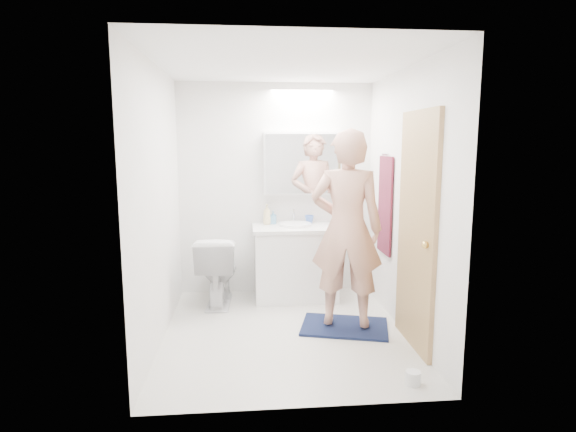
{
  "coord_description": "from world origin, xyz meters",
  "views": [
    {
      "loc": [
        -0.34,
        -4.07,
        1.74
      ],
      "look_at": [
        0.05,
        0.25,
        1.05
      ],
      "focal_mm": 29.03,
      "sensor_mm": 36.0,
      "label": 1
    }
  ],
  "objects": [
    {
      "name": "toilet_paper_roll",
      "position": [
        0.84,
        -1.02,
        0.05
      ],
      "size": [
        0.11,
        0.11,
        0.1
      ],
      "primitive_type": "cylinder",
      "color": "white",
      "rests_on": "floor"
    },
    {
      "name": "towel_hook",
      "position": [
        1.07,
        0.55,
        1.62
      ],
      "size": [
        0.07,
        0.02,
        0.02
      ],
      "primitive_type": "cylinder",
      "rotation": [
        0.0,
        1.57,
        0.0
      ],
      "color": "silver",
      "rests_on": "wall_right"
    },
    {
      "name": "soap_bottle_b",
      "position": [
        -0.04,
        1.15,
        0.9
      ],
      "size": [
        0.08,
        0.08,
        0.15
      ],
      "primitive_type": "imported",
      "rotation": [
        0.0,
        0.0,
        -0.18
      ],
      "color": "#5A98C2",
      "rests_on": "countertop"
    },
    {
      "name": "door",
      "position": [
        1.08,
        -0.35,
        1.0
      ],
      "size": [
        0.04,
        0.8,
        2.0
      ],
      "primitive_type": "cube",
      "color": "tan",
      "rests_on": "wall_right"
    },
    {
      "name": "mirror_panel",
      "position": [
        0.3,
        1.1,
        1.5
      ],
      "size": [
        0.84,
        0.01,
        0.66
      ],
      "primitive_type": "cube",
      "color": "silver",
      "rests_on": "medicine_cabinet"
    },
    {
      "name": "faucet",
      "position": [
        0.2,
        1.19,
        0.9
      ],
      "size": [
        0.02,
        0.02,
        0.16
      ],
      "primitive_type": "cylinder",
      "color": "silver",
      "rests_on": "countertop"
    },
    {
      "name": "soap_bottle_a",
      "position": [
        -0.11,
        1.11,
        0.93
      ],
      "size": [
        0.11,
        0.11,
        0.23
      ],
      "primitive_type": "imported",
      "rotation": [
        0.0,
        0.0,
        0.36
      ],
      "color": "#D6C38A",
      "rests_on": "countertop"
    },
    {
      "name": "sink_basin",
      "position": [
        0.2,
        0.99,
        0.84
      ],
      "size": [
        0.36,
        0.36,
        0.03
      ],
      "primitive_type": "cylinder",
      "color": "white",
      "rests_on": "countertop"
    },
    {
      "name": "wall_front",
      "position": [
        0.0,
        -1.25,
        1.2
      ],
      "size": [
        2.5,
        0.0,
        2.5
      ],
      "primitive_type": "plane",
      "rotation": [
        -1.57,
        0.0,
        0.0
      ],
      "color": "white",
      "rests_on": "floor"
    },
    {
      "name": "wall_right",
      "position": [
        1.1,
        0.0,
        1.2
      ],
      "size": [
        0.0,
        2.5,
        2.5
      ],
      "primitive_type": "plane",
      "rotation": [
        1.57,
        0.0,
        -1.57
      ],
      "color": "white",
      "rests_on": "floor"
    },
    {
      "name": "bath_rug",
      "position": [
        0.57,
        0.05,
        0.01
      ],
      "size": [
        0.91,
        0.74,
        0.02
      ],
      "primitive_type": "cube",
      "rotation": [
        0.0,
        0.0,
        -0.26
      ],
      "color": "#12203A",
      "rests_on": "floor"
    },
    {
      "name": "vanity_cabinet",
      "position": [
        0.2,
        0.96,
        0.39
      ],
      "size": [
        0.9,
        0.55,
        0.78
      ],
      "primitive_type": "cube",
      "color": "white",
      "rests_on": "floor"
    },
    {
      "name": "ceiling",
      "position": [
        0.0,
        0.0,
        2.4
      ],
      "size": [
        2.5,
        2.5,
        0.0
      ],
      "primitive_type": "plane",
      "rotation": [
        3.14,
        0.0,
        0.0
      ],
      "color": "white",
      "rests_on": "floor"
    },
    {
      "name": "door_knob",
      "position": [
        1.04,
        -0.65,
        0.95
      ],
      "size": [
        0.06,
        0.06,
        0.06
      ],
      "primitive_type": "sphere",
      "color": "gold",
      "rests_on": "door"
    },
    {
      "name": "toothbrush_cup",
      "position": [
        0.37,
        1.12,
        0.87
      ],
      "size": [
        0.13,
        0.13,
        0.1
      ],
      "primitive_type": "imported",
      "rotation": [
        0.0,
        0.0,
        -0.36
      ],
      "color": "#3D62B7",
      "rests_on": "countertop"
    },
    {
      "name": "person",
      "position": [
        0.57,
        0.05,
        0.95
      ],
      "size": [
        0.75,
        0.59,
        1.81
      ],
      "primitive_type": "imported",
      "rotation": [
        0.0,
        0.0,
        2.88
      ],
      "color": "tan",
      "rests_on": "bath_rug"
    },
    {
      "name": "countertop",
      "position": [
        0.2,
        0.96,
        0.8
      ],
      "size": [
        0.95,
        0.58,
        0.04
      ],
      "primitive_type": "cube",
      "color": "white",
      "rests_on": "vanity_cabinet"
    },
    {
      "name": "toilet",
      "position": [
        -0.66,
        0.85,
        0.38
      ],
      "size": [
        0.46,
        0.76,
        0.76
      ],
      "primitive_type": "imported",
      "rotation": [
        0.0,
        0.0,
        3.09
      ],
      "color": "white",
      "rests_on": "floor"
    },
    {
      "name": "medicine_cabinet",
      "position": [
        0.3,
        1.18,
        1.5
      ],
      "size": [
        0.88,
        0.14,
        0.7
      ],
      "primitive_type": "cube",
      "color": "white",
      "rests_on": "wall_back"
    },
    {
      "name": "floor",
      "position": [
        0.0,
        0.0,
        0.0
      ],
      "size": [
        2.5,
        2.5,
        0.0
      ],
      "primitive_type": "plane",
      "color": "silver",
      "rests_on": "ground"
    },
    {
      "name": "wall_left",
      "position": [
        -1.1,
        0.0,
        1.2
      ],
      "size": [
        0.0,
        2.5,
        2.5
      ],
      "primitive_type": "plane",
      "rotation": [
        1.57,
        0.0,
        1.57
      ],
      "color": "white",
      "rests_on": "floor"
    },
    {
      "name": "towel",
      "position": [
        1.08,
        0.55,
        1.1
      ],
      "size": [
        0.02,
        0.42,
        1.0
      ],
      "primitive_type": "cube",
      "color": "#101733",
      "rests_on": "wall_right"
    },
    {
      "name": "wall_back",
      "position": [
        0.0,
        1.25,
        1.2
      ],
      "size": [
        2.5,
        0.0,
        2.5
      ],
      "primitive_type": "plane",
      "rotation": [
        1.57,
        0.0,
        0.0
      ],
      "color": "white",
      "rests_on": "floor"
    }
  ]
}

